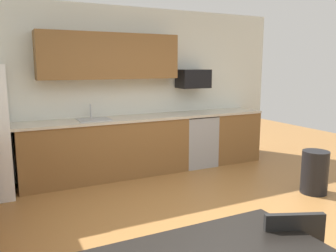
# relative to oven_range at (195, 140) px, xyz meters

# --- Properties ---
(ground_plane) EXTENTS (12.00, 12.00, 0.00)m
(ground_plane) POSITION_rel_oven_range_xyz_m (-1.18, -2.30, -0.46)
(ground_plane) COLOR #9E6B38
(wall_back) EXTENTS (5.80, 0.10, 2.70)m
(wall_back) POSITION_rel_oven_range_xyz_m (-1.18, 0.35, 0.90)
(wall_back) COLOR silver
(wall_back) RESTS_ON ground
(cabinet_run_back) EXTENTS (2.63, 0.60, 0.90)m
(cabinet_run_back) POSITION_rel_oven_range_xyz_m (-1.62, -0.00, -0.01)
(cabinet_run_back) COLOR brown
(cabinet_run_back) RESTS_ON ground
(cabinet_run_back_right) EXTENTS (0.92, 0.60, 0.90)m
(cabinet_run_back_right) POSITION_rel_oven_range_xyz_m (0.76, -0.00, -0.01)
(cabinet_run_back_right) COLOR brown
(cabinet_run_back_right) RESTS_ON ground
(countertop_back) EXTENTS (4.80, 0.64, 0.04)m
(countertop_back) POSITION_rel_oven_range_xyz_m (-1.18, -0.00, 0.46)
(countertop_back) COLOR beige
(countertop_back) RESTS_ON cabinet_run_back
(upper_cabinets_back) EXTENTS (2.20, 0.34, 0.70)m
(upper_cabinets_back) POSITION_rel_oven_range_xyz_m (-1.48, 0.13, 1.44)
(upper_cabinets_back) COLOR brown
(oven_range) EXTENTS (0.60, 0.60, 0.91)m
(oven_range) POSITION_rel_oven_range_xyz_m (0.00, 0.00, 0.00)
(oven_range) COLOR #999BA0
(oven_range) RESTS_ON ground
(microwave) EXTENTS (0.54, 0.36, 0.32)m
(microwave) POSITION_rel_oven_range_xyz_m (-0.00, 0.10, 1.07)
(microwave) COLOR black
(sink_basin) EXTENTS (0.48, 0.40, 0.14)m
(sink_basin) POSITION_rel_oven_range_xyz_m (-1.81, -0.00, 0.42)
(sink_basin) COLOR #A5A8AD
(sink_basin) RESTS_ON countertop_back
(sink_faucet) EXTENTS (0.02, 0.02, 0.24)m
(sink_faucet) POSITION_rel_oven_range_xyz_m (-1.81, 0.18, 0.58)
(sink_faucet) COLOR #B2B5BA
(sink_faucet) RESTS_ON countertop_back
(trash_bin) EXTENTS (0.36, 0.36, 0.60)m
(trash_bin) POSITION_rel_oven_range_xyz_m (0.77, -1.94, -0.16)
(trash_bin) COLOR black
(trash_bin) RESTS_ON ground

